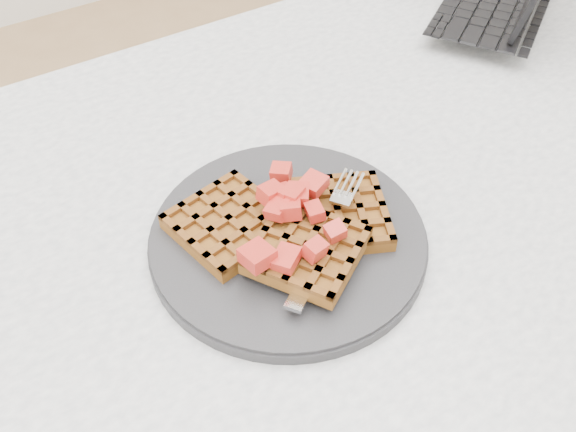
% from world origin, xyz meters
% --- Properties ---
extents(table, '(1.20, 0.80, 0.75)m').
position_xyz_m(table, '(0.00, 0.00, 0.64)').
color(table, silver).
rests_on(table, ground).
extents(plate, '(0.27, 0.27, 0.02)m').
position_xyz_m(plate, '(-0.12, -0.02, 0.76)').
color(plate, '#232326').
rests_on(plate, table).
extents(waffles, '(0.22, 0.19, 0.03)m').
position_xyz_m(waffles, '(-0.12, -0.02, 0.78)').
color(waffles, brown).
rests_on(waffles, plate).
extents(strawberry_pile, '(0.15, 0.15, 0.02)m').
position_xyz_m(strawberry_pile, '(-0.12, -0.02, 0.80)').
color(strawberry_pile, '#A30C06').
rests_on(strawberry_pile, waffles).
extents(fork, '(0.16, 0.12, 0.02)m').
position_xyz_m(fork, '(-0.10, -0.05, 0.77)').
color(fork, silver).
rests_on(fork, plate).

